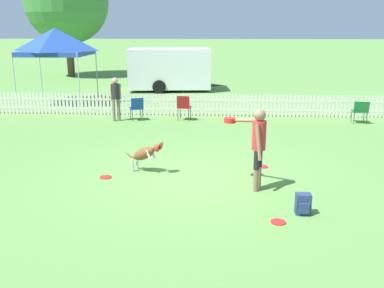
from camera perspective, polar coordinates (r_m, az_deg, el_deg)
The scene contains 15 objects.
ground_plane at distance 9.65m, azimuth 0.23°, elevation -4.46°, with size 240.00×240.00×0.00m, color #5B8C42.
handler_person at distance 8.74m, azimuth 8.56°, elevation 0.67°, with size 0.88×0.94×1.70m.
leaping_dog at distance 9.93m, azimuth -6.30°, elevation -1.27°, with size 1.03×0.55×0.77m.
frisbee_near_handler at distance 10.48m, azimuth 9.36°, elevation -2.97°, with size 0.26×0.26×0.02m.
frisbee_near_dog at distance 9.81m, azimuth -11.44°, elevation -4.35°, with size 0.26×0.26×0.02m.
frisbee_midfield at distance 7.65m, azimuth 11.41°, elevation -10.16°, with size 0.26×0.26×0.02m.
backpack_on_grass at distance 8.01m, azimuth 14.60°, elevation -7.77°, with size 0.27×0.23×0.39m.
picket_fence at distance 16.25m, azimuth 1.57°, elevation 5.20°, with size 19.92×0.04×0.83m.
folding_chair_blue_left at distance 15.54m, azimuth -7.37°, elevation 4.95°, with size 0.58×0.59×0.84m.
folding_chair_center at distance 16.07m, azimuth 21.53°, elevation 4.24°, with size 0.55×0.56×0.80m.
folding_chair_green_right at distance 15.44m, azimuth -1.11°, elevation 5.16°, with size 0.51×0.53×0.91m.
canopy_tent_main at distance 19.69m, azimuth -17.75°, elevation 12.85°, with size 2.72×2.72×3.24m.
spectator_standing at distance 15.52m, azimuth -10.16°, elevation 6.44°, with size 0.39×0.27×1.56m.
equipment_trailer at distance 23.06m, azimuth -3.01°, elevation 10.06°, with size 5.13×2.79×2.20m.
tree_left_grove at distance 30.86m, azimuth -16.42°, elevation 17.71°, with size 5.50×5.50×7.65m.
Camera 1 is at (0.49, -9.07, 3.26)m, focal length 40.00 mm.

